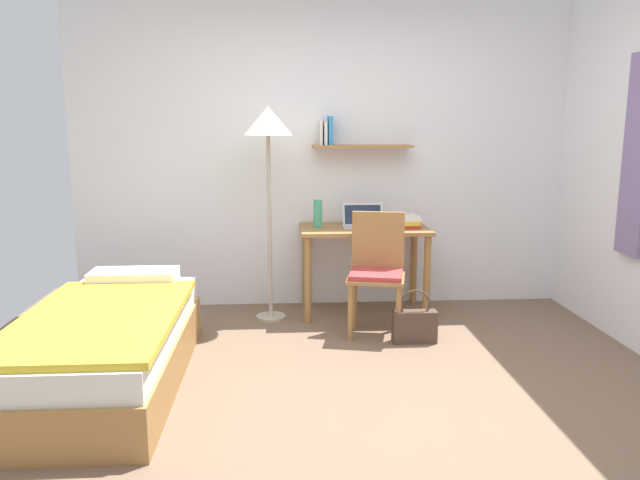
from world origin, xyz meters
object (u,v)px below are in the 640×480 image
Objects in this scene: desk at (364,243)px; book_stack at (408,221)px; bed at (108,346)px; desk_chair at (377,268)px; standing_lamp at (268,134)px; water_bottle at (318,214)px; handbag at (415,325)px; laptop at (363,221)px.

desk is 0.40m from book_stack.
desk_chair is (1.76, 0.82, 0.26)m from bed.
desk is 1.19m from standing_lamp.
water_bottle is at bearing 19.24° from standing_lamp.
water_bottle is at bearing 177.22° from desk.
bed is 2.03× the size of desk_chair.
water_bottle is (-0.38, 0.02, 0.25)m from desk.
book_stack reaches higher than handbag.
desk is 3.09× the size of laptop.
handbag is at bearing 16.55° from bed.
water_bottle is 0.89× the size of book_stack.
desk_chair is 0.75m from water_bottle.
laptop is 0.36m from book_stack.
book_stack is (1.13, 0.10, -0.71)m from standing_lamp.
desk is 1.15× the size of desk_chair.
book_stack is at bearing 4.89° from standing_lamp.
desk is at bearing -2.78° from water_bottle.
standing_lamp is 1.34m from book_stack.
laptop is at bearing 172.97° from book_stack.
desk is 4.60× the size of water_bottle.
book_stack is at bearing 83.65° from handbag.
bed is 7.24× the size of book_stack.
handbag is (0.66, -0.76, -0.71)m from water_bottle.
desk is at bearing 8.70° from standing_lamp.
water_bottle is (0.39, 0.14, -0.64)m from standing_lamp.
desk_chair reaches higher than handbag.
book_stack is 0.97m from handbag.
standing_lamp is at bearing -171.30° from desk.
bed is 1.76× the size of desk.
desk_chair is 0.60m from laptop.
laptop is at bearing 10.41° from standing_lamp.
laptop is (0.77, 0.14, -0.71)m from standing_lamp.
standing_lamp is at bearing 149.39° from handbag.
bed is 2.00m from water_bottle.
desk_chair reaches higher than bed.
desk_chair is at bearing -52.37° from water_bottle.
desk_chair is at bearing 137.47° from handbag.
book_stack is (0.36, -0.04, 0.00)m from laptop.
desk_chair is at bearing -26.17° from standing_lamp.
water_bottle is 0.58× the size of handbag.
desk_chair is 2.68× the size of laptop.
laptop is 0.38m from water_bottle.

